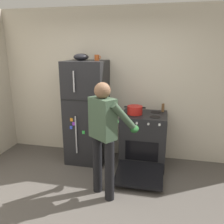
{
  "coord_description": "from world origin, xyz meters",
  "views": [
    {
      "loc": [
        0.87,
        -2.25,
        2.02
      ],
      "look_at": [
        0.09,
        1.32,
        1.0
      ],
      "focal_mm": 37.48,
      "sensor_mm": 36.0,
      "label": 1
    }
  ],
  "objects_px": {
    "pepper_mill": "(163,108)",
    "red_pot": "(135,110)",
    "refrigerator": "(87,112)",
    "person_cook": "(105,130)",
    "mixing_bowl": "(81,57)",
    "coffee_mug": "(97,58)",
    "stove_range": "(143,140)"
  },
  "relations": [
    {
      "from": "stove_range",
      "to": "person_cook",
      "type": "relative_size",
      "value": 0.77
    },
    {
      "from": "pepper_mill",
      "to": "stove_range",
      "type": "bearing_deg",
      "value": -144.0
    },
    {
      "from": "person_cook",
      "to": "mixing_bowl",
      "type": "relative_size",
      "value": 6.27
    },
    {
      "from": "refrigerator",
      "to": "red_pot",
      "type": "relative_size",
      "value": 5.06
    },
    {
      "from": "red_pot",
      "to": "mixing_bowl",
      "type": "distance_m",
      "value": 1.27
    },
    {
      "from": "stove_range",
      "to": "pepper_mill",
      "type": "relative_size",
      "value": 8.53
    },
    {
      "from": "refrigerator",
      "to": "mixing_bowl",
      "type": "distance_m",
      "value": 0.96
    },
    {
      "from": "stove_range",
      "to": "mixing_bowl",
      "type": "xyz_separation_m",
      "value": [
        -1.09,
        0.02,
        1.4
      ]
    },
    {
      "from": "person_cook",
      "to": "red_pot",
      "type": "xyz_separation_m",
      "value": [
        0.28,
        0.95,
        0.05
      ]
    },
    {
      "from": "refrigerator",
      "to": "stove_range",
      "type": "height_order",
      "value": "refrigerator"
    },
    {
      "from": "person_cook",
      "to": "red_pot",
      "type": "relative_size",
      "value": 4.5
    },
    {
      "from": "person_cook",
      "to": "red_pot",
      "type": "bearing_deg",
      "value": 73.71
    },
    {
      "from": "red_pot",
      "to": "stove_range",
      "type": "bearing_deg",
      "value": 11.33
    },
    {
      "from": "person_cook",
      "to": "pepper_mill",
      "type": "distance_m",
      "value": 1.41
    },
    {
      "from": "refrigerator",
      "to": "person_cook",
      "type": "distance_m",
      "value": 1.16
    },
    {
      "from": "refrigerator",
      "to": "coffee_mug",
      "type": "distance_m",
      "value": 0.97
    },
    {
      "from": "stove_range",
      "to": "person_cook",
      "type": "bearing_deg",
      "value": -114.01
    },
    {
      "from": "refrigerator",
      "to": "person_cook",
      "type": "xyz_separation_m",
      "value": [
        0.58,
        -1.0,
        0.06
      ]
    },
    {
      "from": "coffee_mug",
      "to": "pepper_mill",
      "type": "height_order",
      "value": "coffee_mug"
    },
    {
      "from": "person_cook",
      "to": "red_pot",
      "type": "height_order",
      "value": "person_cook"
    },
    {
      "from": "stove_range",
      "to": "red_pot",
      "type": "bearing_deg",
      "value": -168.67
    },
    {
      "from": "person_cook",
      "to": "refrigerator",
      "type": "bearing_deg",
      "value": 119.97
    },
    {
      "from": "person_cook",
      "to": "red_pot",
      "type": "distance_m",
      "value": 0.99
    },
    {
      "from": "refrigerator",
      "to": "coffee_mug",
      "type": "xyz_separation_m",
      "value": [
        0.18,
        0.05,
        0.95
      ]
    },
    {
      "from": "pepper_mill",
      "to": "red_pot",
      "type": "bearing_deg",
      "value": -151.48
    },
    {
      "from": "coffee_mug",
      "to": "mixing_bowl",
      "type": "height_order",
      "value": "mixing_bowl"
    },
    {
      "from": "coffee_mug",
      "to": "refrigerator",
      "type": "bearing_deg",
      "value": -164.6
    },
    {
      "from": "stove_range",
      "to": "red_pot",
      "type": "distance_m",
      "value": 0.57
    },
    {
      "from": "refrigerator",
      "to": "mixing_bowl",
      "type": "relative_size",
      "value": 7.05
    },
    {
      "from": "stove_range",
      "to": "red_pot",
      "type": "relative_size",
      "value": 3.44
    },
    {
      "from": "coffee_mug",
      "to": "person_cook",
      "type": "bearing_deg",
      "value": -69.44
    },
    {
      "from": "refrigerator",
      "to": "person_cook",
      "type": "bearing_deg",
      "value": -60.03
    }
  ]
}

